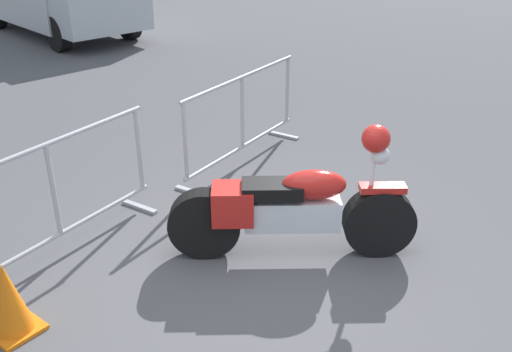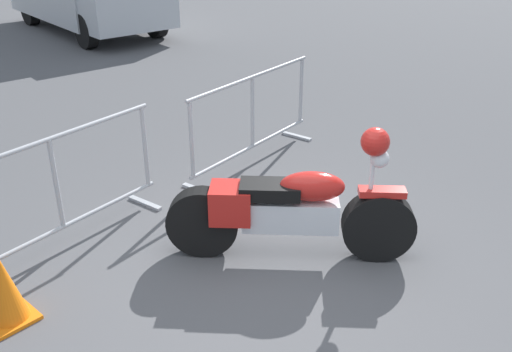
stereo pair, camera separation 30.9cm
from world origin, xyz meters
TOP-DOWN VIEW (x-y plane):
  - ground_plane at (0.00, 0.00)m, footprint 120.00×120.00m
  - motorcycle at (0.47, 0.18)m, footprint 1.51×1.78m
  - crowd_barrier_near at (-0.78, 1.79)m, footprint 2.19×0.64m
  - crowd_barrier_far at (1.73, 1.79)m, footprint 2.19×0.64m
  - traffic_cone at (-1.62, 1.18)m, footprint 0.34×0.34m

SIDE VIEW (x-z plane):
  - ground_plane at x=0.00m, z-range 0.00..0.00m
  - traffic_cone at x=-1.62m, z-range -0.01..0.58m
  - motorcycle at x=0.47m, z-range -0.15..1.08m
  - crowd_barrier_near at x=-0.78m, z-range 0.02..1.09m
  - crowd_barrier_far at x=1.73m, z-range 0.02..1.09m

